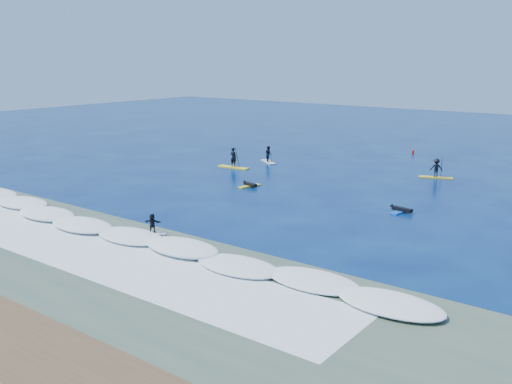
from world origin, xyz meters
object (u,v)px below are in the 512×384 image
Objects in this scene: sup_paddler_left at (233,161)px; sup_paddler_center at (269,155)px; sup_paddler_right at (436,169)px; prone_paddler_near at (250,185)px; prone_paddler_far at (401,210)px; marker_buoy at (413,152)px; wave_surfer at (152,225)px.

sup_paddler_center is (0.99, 4.33, -0.00)m from sup_paddler_left.
prone_paddler_near is (-10.89, -12.42, -0.63)m from sup_paddler_right.
prone_paddler_far is at bearing -75.98° from prone_paddler_near.
sup_paddler_center is 11.04m from prone_paddler_near.
marker_buoy reaches higher than prone_paddler_near.
sup_paddler_left is 1.26× the size of sup_paddler_center.
wave_surfer is (-9.53, -13.87, 0.56)m from prone_paddler_far.
wave_surfer reaches higher than prone_paddler_far.
sup_paddler_left is at bearing -121.30° from marker_buoy.
wave_surfer reaches higher than marker_buoy.
sup_paddler_right is at bearing 49.42° from wave_surfer.
sup_paddler_center is 1.51× the size of wave_surfer.
marker_buoy is at bearing 88.47° from sup_paddler_center.
wave_surfer is at bearing -67.99° from sup_paddler_left.
marker_buoy is (9.67, 13.21, -0.43)m from sup_paddler_center.
sup_paddler_right is 1.36× the size of prone_paddler_far.
sup_paddler_center is 4.10× the size of marker_buoy.
wave_surfer is at bearing 153.52° from prone_paddler_far.
sup_paddler_right is 27.27m from wave_surfer.
sup_paddler_center is at bearing 85.28° from wave_surfer.
wave_surfer is at bearing -126.12° from sup_paddler_right.
sup_paddler_left reaches higher than sup_paddler_right.
sup_paddler_left reaches higher than sup_paddler_center.
sup_paddler_right is 1.43× the size of prone_paddler_near.
sup_paddler_center is at bearing -126.22° from marker_buoy.
prone_paddler_far is 24.41m from marker_buoy.
prone_paddler_near is at bearing 79.26° from wave_surfer.
sup_paddler_left is 1.53× the size of prone_paddler_far.
sup_paddler_left is 4.44m from sup_paddler_center.
marker_buoy is (4.53, 22.96, 0.14)m from prone_paddler_near.
sup_paddler_right reaches higher than prone_paddler_near.
prone_paddler_far is at bearing -20.14° from sup_paddler_left.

